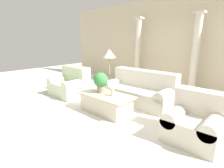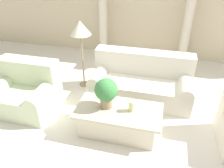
% 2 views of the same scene
% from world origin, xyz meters
% --- Properties ---
extents(ground_plane, '(16.00, 16.00, 0.00)m').
position_xyz_m(ground_plane, '(0.00, 0.00, 0.00)').
color(ground_plane, silver).
extents(sofa_long, '(1.97, 0.92, 0.90)m').
position_xyz_m(sofa_long, '(0.28, 0.78, 0.35)').
color(sofa_long, beige).
rests_on(sofa_long, ground_plane).
extents(loveseat, '(1.13, 0.92, 0.90)m').
position_xyz_m(loveseat, '(-1.79, -0.12, 0.36)').
color(loveseat, beige).
rests_on(loveseat, ground_plane).
extents(coffee_table, '(1.37, 0.71, 0.45)m').
position_xyz_m(coffee_table, '(0.06, -0.37, 0.23)').
color(coffee_table, beige).
rests_on(coffee_table, ground_plane).
extents(potted_plant, '(0.37, 0.37, 0.51)m').
position_xyz_m(potted_plant, '(-0.15, -0.34, 0.75)').
color(potted_plant, '#937F60').
rests_on(potted_plant, coffee_table).
extents(pillar_candle, '(0.09, 0.09, 0.18)m').
position_xyz_m(pillar_candle, '(0.26, -0.35, 0.54)').
color(pillar_candle, beige).
rests_on(pillar_candle, coffee_table).
extents(floor_lamp, '(0.42, 0.42, 1.45)m').
position_xyz_m(floor_lamp, '(-1.01, 0.89, 1.26)').
color(floor_lamp, gray).
rests_on(floor_lamp, ground_plane).
extents(column_left, '(0.31, 0.31, 2.55)m').
position_xyz_m(column_left, '(-1.00, 2.50, 1.30)').
color(column_left, beige).
rests_on(column_left, ground_plane).
extents(column_right, '(0.31, 0.31, 2.55)m').
position_xyz_m(column_right, '(1.13, 2.50, 1.30)').
color(column_right, beige).
rests_on(column_right, ground_plane).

